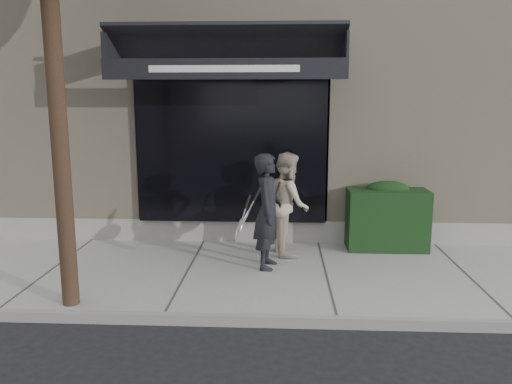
{
  "coord_description": "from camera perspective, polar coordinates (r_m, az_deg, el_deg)",
  "views": [
    {
      "loc": [
        -0.66,
        -6.91,
        2.57
      ],
      "look_at": [
        -1.04,
        0.6,
        1.17
      ],
      "focal_mm": 35.0,
      "sensor_mm": 36.0,
      "label": 1
    }
  ],
  "objects": [
    {
      "name": "ground",
      "position": [
        7.4,
        7.93,
        -9.9
      ],
      "size": [
        80.0,
        80.0,
        0.0
      ],
      "primitive_type": "plane",
      "color": "black",
      "rests_on": "ground"
    },
    {
      "name": "sidewalk",
      "position": [
        7.38,
        7.94,
        -9.46
      ],
      "size": [
        20.0,
        3.0,
        0.12
      ],
      "primitive_type": "cube",
      "color": "gray",
      "rests_on": "ground"
    },
    {
      "name": "curb",
      "position": [
        5.95,
        9.27,
        -14.46
      ],
      "size": [
        20.0,
        0.1,
        0.14
      ],
      "primitive_type": "cube",
      "color": "gray",
      "rests_on": "ground"
    },
    {
      "name": "building_facade",
      "position": [
        11.89,
        6.13,
        11.26
      ],
      "size": [
        14.3,
        8.04,
        5.64
      ],
      "color": "#BDAC90",
      "rests_on": "ground"
    },
    {
      "name": "hedge",
      "position": [
        8.56,
        14.68,
        -2.73
      ],
      "size": [
        1.3,
        0.7,
        1.14
      ],
      "color": "black",
      "rests_on": "sidewalk"
    },
    {
      "name": "pedestrian_front",
      "position": [
        7.26,
        1.33,
        -2.24
      ],
      "size": [
        0.73,
        0.88,
        1.69
      ],
      "color": "black",
      "rests_on": "sidewalk"
    },
    {
      "name": "pedestrian_back",
      "position": [
        7.97,
        3.66,
        -1.3
      ],
      "size": [
        0.77,
        0.93,
        1.64
      ],
      "color": "#C1B39A",
      "rests_on": "sidewalk"
    }
  ]
}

